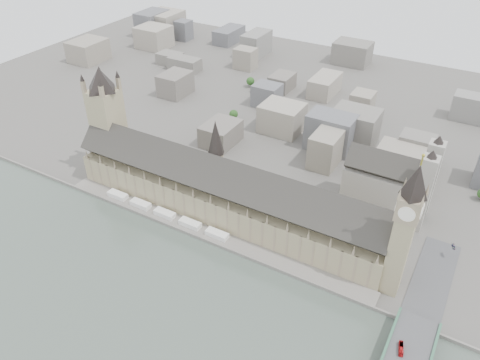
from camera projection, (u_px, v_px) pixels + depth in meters
The scene contains 13 objects.
ground at pixel (211, 229), 368.13m from camera, with size 900.00×900.00×0.00m, color #595651.
embankment_wall at pixel (200, 238), 356.62m from camera, with size 600.00×1.50×3.00m, color slate.
river_terrace at pixel (206, 233), 362.23m from camera, with size 270.00×15.00×2.00m, color slate.
terrace_tents at pixel (165, 213), 377.27m from camera, with size 118.00×7.00×4.00m.
palace_of_westminster at pixel (224, 193), 369.14m from camera, with size 265.00×40.73×55.44m.
elizabeth_tower at pixel (406, 223), 284.01m from camera, with size 17.00×17.00×107.50m.
victoria_tower at pixel (107, 117), 405.03m from camera, with size 30.00×30.00×100.00m.
central_tower at pixel (216, 147), 357.56m from camera, with size 13.00×13.00×48.00m.
westminster_abbey at pixel (390, 183), 375.80m from camera, with size 68.00×36.00×64.00m.
city_skyline_inland at pixel (328, 93), 531.31m from camera, with size 720.00×360.00×38.00m, color gray, non-canonical shape.
park_trees at pixel (238, 180), 410.56m from camera, with size 110.00×30.00×15.00m, color #24481A, non-canonical shape.
red_bus_north at pixel (401, 349), 265.35m from camera, with size 2.33×9.95×2.77m, color red.
car_approach at pixel (454, 247), 335.23m from camera, with size 2.14×5.25×1.52m, color gray.
Camera 1 is at (159.67, -231.15, 242.04)m, focal length 35.00 mm.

